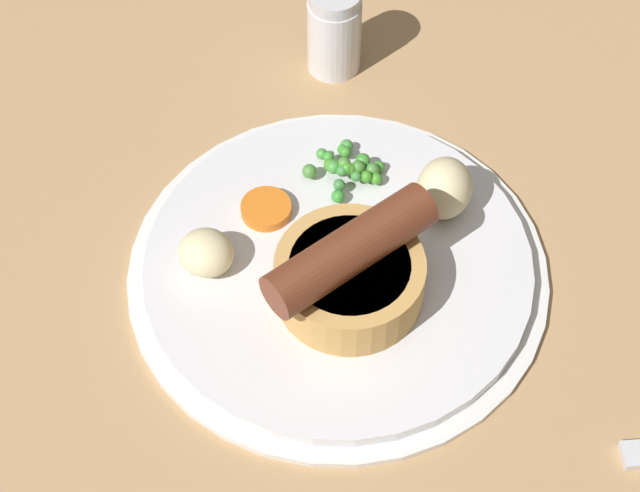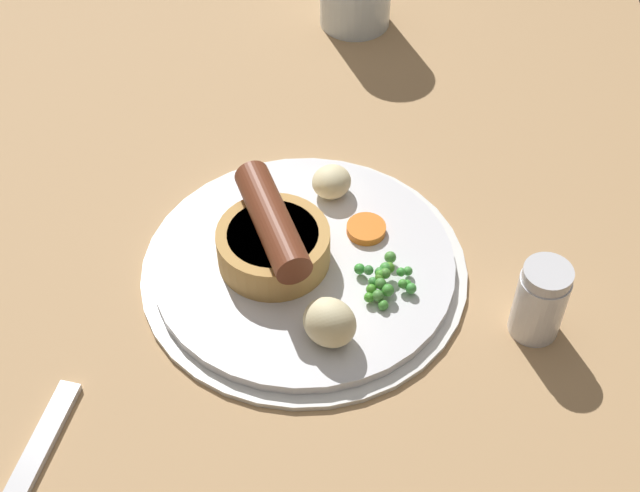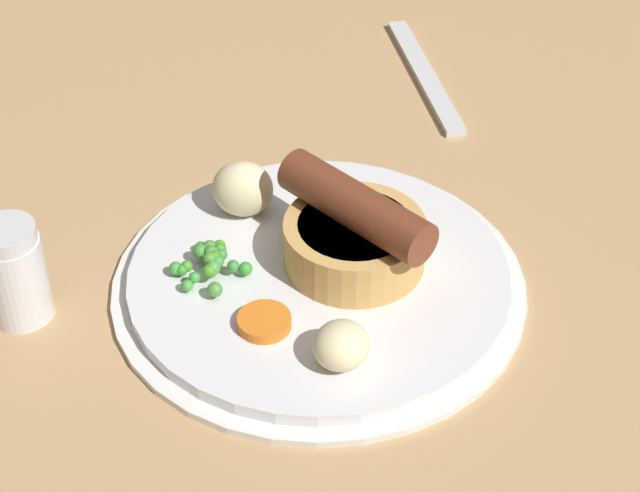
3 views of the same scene
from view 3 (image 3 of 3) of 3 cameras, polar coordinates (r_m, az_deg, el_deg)
name	(u,v)px [view 3 (image 3 of 3)]	position (r cm, az deg, el deg)	size (l,w,h in cm)	color
dining_table	(388,285)	(71.65, 3.63, -2.10)	(110.00, 80.00, 3.00)	tan
dinner_plate	(319,281)	(68.74, -0.06, -1.86)	(26.62, 26.62, 1.40)	silver
sausage_pudding	(357,237)	(67.11, 2.01, 0.49)	(11.32, 9.08, 5.98)	tan
pea_pile	(209,262)	(67.79, -5.93, -0.86)	(5.16, 4.94, 1.82)	#488F26
potato_chunk_0	(341,345)	(61.41, 1.14, -5.32)	(3.26, 3.46, 2.69)	beige
potato_chunk_1	(243,189)	(71.97, -4.14, 3.06)	(4.12, 3.53, 3.88)	beige
carrot_slice_0	(264,322)	(64.30, -2.99, -4.06)	(3.28, 3.28, 0.71)	orange
fork	(424,75)	(90.55, 5.58, 9.07)	(18.00, 1.60, 0.60)	silver
salt_shaker	(14,273)	(67.68, -15.99, -1.37)	(3.89, 3.89, 6.84)	silver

